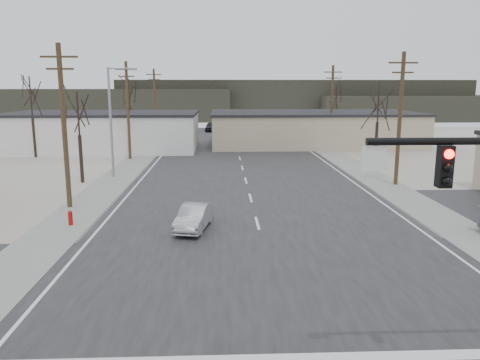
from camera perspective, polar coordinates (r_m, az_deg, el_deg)
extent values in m
plane|color=silver|center=(18.55, 4.07, -12.42)|extent=(140.00, 140.00, 0.00)
cube|color=black|center=(32.78, 1.18, -1.82)|extent=(18.00, 110.00, 0.05)
cube|color=black|center=(18.54, 4.07, -12.37)|extent=(90.00, 10.00, 0.04)
cube|color=gray|center=(38.59, -15.21, -0.21)|extent=(3.00, 90.00, 0.06)
cube|color=gray|center=(39.66, 16.19, 0.04)|extent=(3.00, 90.00, 0.06)
cube|color=black|center=(12.05, 23.67, 1.51)|extent=(0.32, 0.30, 1.00)
sphere|color=#FF0C05|center=(11.85, 24.15, 2.89)|extent=(0.22, 0.22, 0.22)
cube|color=silver|center=(11.37, 16.02, 2.52)|extent=(0.60, 0.04, 0.60)
cylinder|color=#A50C0C|center=(27.14, -19.96, -4.58)|extent=(0.24, 0.24, 0.70)
sphere|color=#A50C0C|center=(27.04, -20.01, -3.76)|extent=(0.24, 0.24, 0.24)
cube|color=silver|center=(58.82, -16.20, 5.61)|extent=(22.00, 12.00, 4.20)
cube|color=black|center=(58.66, -16.32, 7.80)|extent=(22.30, 12.30, 0.30)
cube|color=#B6A88B|center=(62.28, 8.81, 6.12)|extent=(26.00, 14.00, 4.00)
cube|color=black|center=(62.13, 8.87, 8.10)|extent=(26.30, 14.30, 0.30)
cylinder|color=#4C3D23|center=(30.50, -20.65, 5.96)|extent=(0.30, 0.30, 10.00)
cube|color=#4C3D23|center=(30.45, -21.21, 13.84)|extent=(2.20, 0.12, 0.12)
cube|color=#4C3D23|center=(30.42, -21.11, 12.53)|extent=(1.60, 0.12, 0.12)
cylinder|color=#4C3D23|center=(49.85, -13.49, 8.15)|extent=(0.30, 0.30, 10.00)
cube|color=#4C3D23|center=(49.82, -13.72, 12.98)|extent=(2.20, 0.12, 0.12)
cube|color=#4C3D23|center=(49.80, -13.68, 12.17)|extent=(1.60, 0.12, 0.12)
cylinder|color=#4C3D23|center=(69.57, -10.34, 9.08)|extent=(0.30, 0.30, 10.00)
cube|color=#4C3D23|center=(69.55, -10.46, 12.53)|extent=(2.20, 0.12, 0.12)
cube|color=#4C3D23|center=(69.53, -10.44, 11.96)|extent=(1.60, 0.12, 0.12)
cylinder|color=#4C3D23|center=(37.46, 18.89, 6.93)|extent=(0.30, 0.30, 10.00)
cube|color=#4C3D23|center=(37.43, 19.31, 13.35)|extent=(2.20, 0.12, 0.12)
cube|color=#4C3D23|center=(37.40, 19.24, 12.28)|extent=(1.60, 0.12, 0.12)
cylinder|color=#4C3D23|center=(58.50, 11.11, 8.67)|extent=(0.30, 0.30, 10.00)
cube|color=#4C3D23|center=(58.47, 11.27, 12.78)|extent=(2.20, 0.12, 0.12)
cube|color=#4C3D23|center=(58.46, 11.24, 12.09)|extent=(1.60, 0.12, 0.12)
cylinder|color=gray|center=(40.01, -15.47, 6.65)|extent=(0.20, 0.20, 9.00)
cylinder|color=gray|center=(39.72, -14.37, 13.03)|extent=(2.00, 0.12, 0.12)
cube|color=gray|center=(39.53, -12.91, 13.03)|extent=(0.60, 0.25, 0.18)
cylinder|color=#2D201C|center=(38.89, -18.80, 2.43)|extent=(0.28, 0.28, 3.75)
cylinder|color=#2D201C|center=(38.55, -19.12, 7.39)|extent=(0.14, 0.14, 3.75)
cylinder|color=#2D201C|center=(45.56, 16.25, 4.12)|extent=(0.28, 0.28, 4.25)
cylinder|color=#2D201C|center=(45.27, 16.51, 8.92)|extent=(0.14, 0.14, 4.25)
cylinder|color=#2D201C|center=(64.22, -13.21, 6.33)|extent=(0.28, 0.28, 4.50)
cylinder|color=#2D201C|center=(64.02, -13.37, 9.95)|extent=(0.14, 0.14, 4.50)
cylinder|color=#2D201C|center=(71.14, 11.55, 6.65)|extent=(0.28, 0.28, 4.00)
cylinder|color=#2D201C|center=(70.96, 11.67, 9.55)|extent=(0.14, 0.14, 4.00)
cylinder|color=#2D201C|center=(54.92, -23.80, 4.89)|extent=(0.28, 0.28, 4.50)
cylinder|color=#2D201C|center=(54.68, -24.14, 9.10)|extent=(0.14, 0.14, 4.50)
cube|color=#333026|center=(113.84, -19.43, 8.65)|extent=(70.00, 18.00, 7.00)
cube|color=#333026|center=(114.18, 6.30, 9.72)|extent=(80.00, 18.00, 9.00)
cube|color=#333026|center=(118.93, 23.83, 8.06)|extent=(60.00, 18.00, 5.50)
imported|color=gray|center=(24.92, -5.63, -4.51)|extent=(2.07, 4.09, 1.29)
imported|color=black|center=(59.17, 1.39, 4.78)|extent=(2.81, 5.22, 1.44)
imported|color=black|center=(80.16, -3.56, 6.50)|extent=(2.03, 4.59, 1.53)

